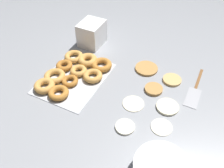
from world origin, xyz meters
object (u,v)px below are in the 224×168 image
pancake_4 (162,127)px  spatula (194,93)px  pancake_2 (125,127)px  pancake_1 (133,103)px  pancake_3 (172,80)px  pancake_0 (154,89)px  container_stack (92,33)px  pancake_5 (167,107)px  donut_tray (74,73)px  pancake_6 (146,68)px

pancake_4 → spatula: (-0.26, 0.08, -0.00)m
pancake_4 → pancake_2: bearing=-63.3°
pancake_1 → pancake_3: pancake_3 is taller
pancake_0 → container_stack: 0.51m
pancake_3 → container_stack: 0.54m
pancake_5 → donut_tray: bearing=-90.4°
pancake_1 → donut_tray: donut_tray is taller
pancake_4 → pancake_6: (-0.32, -0.19, 0.00)m
pancake_0 → container_stack: bearing=-115.1°
pancake_0 → donut_tray: 0.41m
pancake_0 → pancake_5: size_ratio=0.86×
pancake_3 → pancake_5: 0.19m
pancake_1 → container_stack: bearing=-129.9°
pancake_6 → pancake_4: bearing=30.1°
pancake_5 → spatula: (-0.15, 0.09, -0.00)m
pancake_3 → pancake_0: bearing=-30.2°
pancake_2 → container_stack: size_ratio=0.54×
spatula → pancake_5: bearing=-31.1°
pancake_4 → pancake_5: 0.11m
pancake_4 → pancake_5: size_ratio=0.89×
pancake_3 → spatula: bearing=72.0°
pancake_2 → pancake_4: size_ratio=0.91×
pancake_3 → pancake_5: (0.19, 0.03, -0.00)m
pancake_0 → pancake_1: (0.13, -0.05, -0.00)m
pancake_3 → spatula: size_ratio=0.32×
pancake_2 → pancake_5: (-0.18, 0.13, 0.00)m
pancake_2 → pancake_5: 0.22m
pancake_1 → pancake_5: (-0.04, 0.15, 0.00)m
pancake_0 → pancake_5: bearing=48.4°
donut_tray → container_stack: 0.31m
pancake_4 → donut_tray: (-0.11, -0.50, 0.01)m
container_stack → pancake_3: bearing=77.9°
pancake_1 → donut_tray: size_ratio=0.26×
pancake_0 → pancake_6: (-0.13, -0.09, -0.00)m
pancake_1 → pancake_4: size_ratio=1.10×
pancake_0 → pancake_6: pancake_0 is taller
container_stack → pancake_2: bearing=41.9°
pancake_2 → pancake_5: size_ratio=0.81×
pancake_1 → pancake_2: 0.14m
pancake_5 → pancake_2: bearing=-35.2°
pancake_4 → container_stack: 0.70m
pancake_3 → container_stack: bearing=-102.1°
pancake_2 → pancake_4: bearing=116.7°
pancake_1 → pancake_3: size_ratio=1.07×
pancake_5 → spatula: bearing=149.0°
pancake_6 → donut_tray: (0.21, -0.32, 0.01)m
pancake_0 → pancake_3: 0.12m
pancake_2 → pancake_6: (-0.39, -0.05, 0.00)m
pancake_0 → container_stack: size_ratio=0.58×
pancake_4 → pancake_6: pancake_6 is taller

